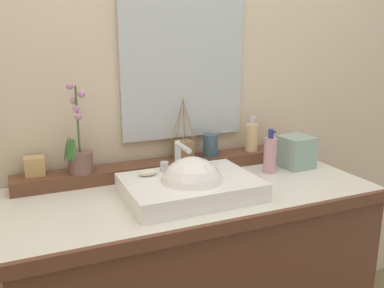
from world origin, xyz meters
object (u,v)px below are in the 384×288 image
tumbler_cup (210,145)px  tissue_box (296,152)px  soap_bar (148,172)px  reed_diffuser (183,149)px  potted_plant (79,154)px  trinket_box (35,166)px  sink_basin (191,188)px  soap_dispenser (252,137)px  lotion_bottle (270,154)px

tumbler_cup → tissue_box: tumbler_cup is taller
soap_bar → reed_diffuser: reed_diffuser is taller
soap_bar → potted_plant: potted_plant is taller
soap_bar → reed_diffuser: (0.22, 0.20, 0.02)m
tumbler_cup → reed_diffuser: size_ratio=0.37×
tissue_box → tumbler_cup: bearing=157.1°
soap_bar → trinket_box: bearing=150.6°
trinket_box → sink_basin: bearing=-28.3°
tissue_box → potted_plant: bearing=171.4°
soap_dispenser → reed_diffuser: size_ratio=0.62×
potted_plant → lotion_bottle: (0.76, -0.15, -0.05)m
reed_diffuser → lotion_bottle: size_ratio=1.40×
soap_bar → tumbler_cup: 0.39m
soap_dispenser → tumbler_cup: 0.21m
tumbler_cup → reed_diffuser: bearing=172.2°
lotion_bottle → potted_plant: bearing=168.5°
soap_bar → tissue_box: 0.69m
sink_basin → trinket_box: 0.59m
sink_basin → potted_plant: potted_plant is taller
potted_plant → tissue_box: potted_plant is taller
potted_plant → soap_dispenser: size_ratio=2.14×
sink_basin → reed_diffuser: size_ratio=1.80×
soap_dispenser → trinket_box: bearing=178.3°
potted_plant → tissue_box: (0.90, -0.14, -0.06)m
potted_plant → lotion_bottle: bearing=-11.5°
potted_plant → trinket_box: potted_plant is taller
trinket_box → tumbler_cup: bearing=1.4°
reed_diffuser → tissue_box: size_ratio=1.90×
lotion_bottle → reed_diffuser: bearing=150.6°
sink_basin → lotion_bottle: lotion_bottle is taller
tissue_box → trinket_box: bearing=170.8°
sink_basin → reed_diffuser: (0.09, 0.30, 0.06)m
potted_plant → sink_basin: bearing=-38.9°
soap_bar → soap_dispenser: (0.55, 0.18, 0.04)m
tissue_box → soap_bar: bearing=-176.8°
potted_plant → soap_dispenser: bearing=0.6°
tissue_box → lotion_bottle: bearing=-173.2°
tumbler_cup → tissue_box: 0.38m
sink_basin → soap_bar: size_ratio=6.70×
tumbler_cup → lotion_bottle: (0.20, -0.16, -0.02)m
sink_basin → tumbler_cup: bearing=53.0°
sink_basin → soap_bar: 0.17m
sink_basin → tumbler_cup: 0.36m
soap_dispenser → trinket_box: 0.93m
soap_dispenser → reed_diffuser: reed_diffuser is taller
potted_plant → reed_diffuser: (0.44, 0.03, -0.03)m
potted_plant → reed_diffuser: size_ratio=1.32×
sink_basin → soap_bar: bearing=141.8°
potted_plant → lotion_bottle: potted_plant is taller
trinket_box → reed_diffuser: bearing=2.6°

